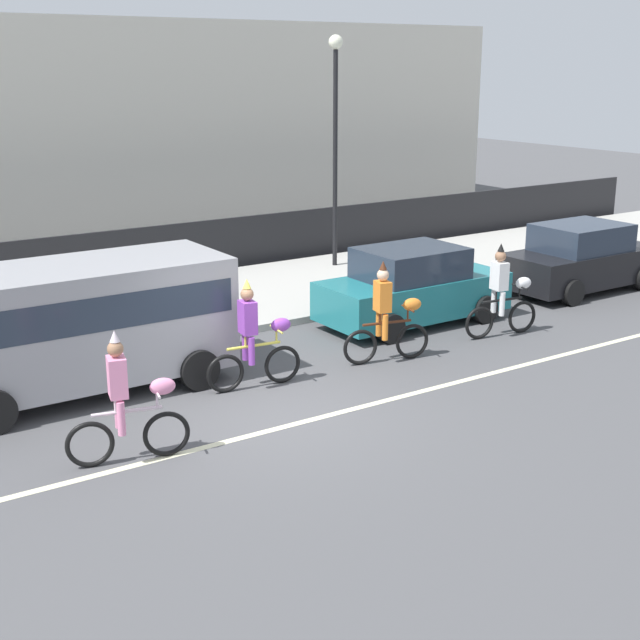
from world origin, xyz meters
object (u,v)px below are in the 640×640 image
at_px(parade_cyclist_pink, 128,405).
at_px(parked_car_teal, 412,287).
at_px(parade_cyclist_zebra, 503,296).
at_px(parked_car_black, 581,259).
at_px(parked_van_grey, 81,318).
at_px(parade_cyclist_purple, 254,340).
at_px(parade_cyclist_orange, 388,318).
at_px(street_lamp_post, 335,118).

height_order(parade_cyclist_pink, parked_car_teal, parade_cyclist_pink).
relative_size(parade_cyclist_zebra, parked_car_black, 0.47).
relative_size(parade_cyclist_pink, parked_van_grey, 0.38).
bearing_deg(parade_cyclist_pink, parked_van_grey, 81.58).
xyz_separation_m(parade_cyclist_purple, parked_car_teal, (4.71, 1.54, -0.06)).
bearing_deg(parade_cyclist_orange, parked_car_teal, 40.55).
bearing_deg(parked_van_grey, parked_car_teal, 0.70).
relative_size(parade_cyclist_purple, street_lamp_post, 0.33).
relative_size(parked_van_grey, parked_car_black, 1.22).
distance_m(parade_cyclist_purple, parade_cyclist_zebra, 5.64).
bearing_deg(parked_car_teal, parade_cyclist_pink, -157.69).
xyz_separation_m(parade_cyclist_purple, parked_van_grey, (-2.46, 1.45, 0.44)).
height_order(parked_car_teal, street_lamp_post, street_lamp_post).
distance_m(parade_cyclist_purple, parked_van_grey, 2.89).
relative_size(parade_cyclist_purple, parked_van_grey, 0.38).
height_order(parade_cyclist_purple, parked_car_black, parade_cyclist_purple).
bearing_deg(parked_car_teal, parade_cyclist_purple, -161.89).
bearing_deg(parade_cyclist_purple, parked_car_black, 8.35).
xyz_separation_m(parade_cyclist_purple, parade_cyclist_orange, (2.72, -0.17, 0.00)).
relative_size(parade_cyclist_orange, street_lamp_post, 0.33).
xyz_separation_m(parade_cyclist_purple, parked_car_black, (9.92, 1.46, -0.06)).
bearing_deg(parade_cyclist_purple, parade_cyclist_zebra, -1.82).
bearing_deg(parade_cyclist_orange, parade_cyclist_pink, -165.85).
bearing_deg(parade_cyclist_purple, parked_van_grey, 149.37).
xyz_separation_m(parade_cyclist_orange, parked_van_grey, (-5.17, 1.62, 0.44)).
distance_m(parked_car_teal, street_lamp_post, 6.13).
relative_size(parked_car_teal, street_lamp_post, 0.70).
relative_size(parade_cyclist_orange, parked_car_teal, 0.47).
xyz_separation_m(parade_cyclist_orange, parked_car_black, (7.20, 1.62, -0.06)).
bearing_deg(parked_car_black, parked_car_teal, 179.04).
xyz_separation_m(parade_cyclist_zebra, street_lamp_post, (0.56, 6.73, 3.15)).
bearing_deg(street_lamp_post, parked_van_grey, -149.52).
bearing_deg(parked_van_grey, street_lamp_post, 30.48).
distance_m(parade_cyclist_zebra, parked_car_teal, 1.96).
xyz_separation_m(parade_cyclist_pink, parked_car_black, (12.82, 3.04, -0.06)).
bearing_deg(street_lamp_post, parked_car_black, -53.86).
bearing_deg(parade_cyclist_zebra, parked_car_black, 20.92).
distance_m(parade_cyclist_pink, parade_cyclist_purple, 3.31).
relative_size(parade_cyclist_pink, parade_cyclist_purple, 1.00).
bearing_deg(parade_cyclist_purple, street_lamp_post, 46.57).
bearing_deg(parade_cyclist_pink, parked_car_teal, 22.31).
relative_size(parade_cyclist_zebra, street_lamp_post, 0.33).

